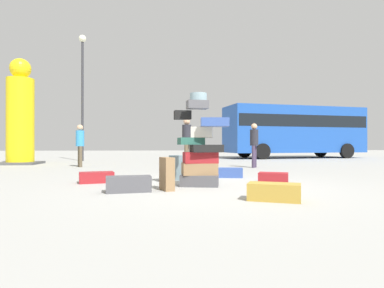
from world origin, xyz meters
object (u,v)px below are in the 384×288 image
(suitcase_tan_upright_blue, at_px, (274,192))
(person_passerby_in_red, at_px, (80,142))
(suitcase_charcoal_behind_tower, at_px, (129,184))
(person_tourist_with_camera, at_px, (254,141))
(suitcase_navy_right_side, at_px, (227,173))
(person_bearded_onlooker, at_px, (187,139))
(parked_bus, at_px, (294,129))
(lamp_post, at_px, (82,79))
(suitcase_tower, at_px, (200,151))
(suitcase_slate_white_trunk, at_px, (176,167))
(yellow_dummy_statue, at_px, (20,117))
(suitcase_brown_left_side, at_px, (167,174))
(suitcase_maroon_foreground_near, at_px, (97,177))
(suitcase_maroon_foreground_far, at_px, (273,178))

(suitcase_tan_upright_blue, relative_size, person_passerby_in_red, 0.48)
(suitcase_charcoal_behind_tower, height_order, person_tourist_with_camera, person_tourist_with_camera)
(suitcase_navy_right_side, relative_size, person_bearded_onlooker, 0.46)
(suitcase_tan_upright_blue, height_order, parked_bus, parked_bus)
(suitcase_navy_right_side, bearing_deg, lamp_post, 133.71)
(suitcase_tower, distance_m, suitcase_slate_white_trunk, 1.32)
(person_tourist_with_camera, relative_size, person_passerby_in_red, 1.01)
(person_bearded_onlooker, height_order, yellow_dummy_statue, yellow_dummy_statue)
(suitcase_brown_left_side, relative_size, yellow_dummy_statue, 0.13)
(suitcase_slate_white_trunk, relative_size, suitcase_navy_right_side, 0.74)
(person_tourist_with_camera, bearing_deg, yellow_dummy_statue, -77.08)
(person_passerby_in_red, bearing_deg, suitcase_slate_white_trunk, 11.47)
(suitcase_charcoal_behind_tower, xyz_separation_m, lamp_post, (-3.43, 10.98, 4.00))
(person_tourist_with_camera, distance_m, person_passerby_in_red, 6.41)
(suitcase_tan_upright_blue, xyz_separation_m, person_bearded_onlooker, (-0.84, 5.79, 0.89))
(suitcase_tan_upright_blue, height_order, person_passerby_in_red, person_passerby_in_red)
(suitcase_slate_white_trunk, distance_m, person_passerby_in_red, 5.79)
(suitcase_maroon_foreground_near, xyz_separation_m, suitcase_brown_left_side, (1.50, -1.29, 0.18))
(person_bearded_onlooker, xyz_separation_m, lamp_post, (-4.81, 6.25, 3.13))
(person_passerby_in_red, relative_size, parked_bus, 0.17)
(suitcase_tan_upright_blue, bearing_deg, suitcase_brown_left_side, 165.62)
(person_tourist_with_camera, height_order, person_passerby_in_red, person_tourist_with_camera)
(yellow_dummy_statue, bearing_deg, suitcase_charcoal_behind_tower, -57.63)
(suitcase_navy_right_side, bearing_deg, suitcase_maroon_foreground_near, -153.99)
(suitcase_maroon_foreground_near, distance_m, person_tourist_with_camera, 6.35)
(parked_bus, bearing_deg, lamp_post, -176.71)
(suitcase_tan_upright_blue, bearing_deg, suitcase_maroon_foreground_far, 94.54)
(person_bearded_onlooker, bearing_deg, yellow_dummy_statue, -104.53)
(suitcase_brown_left_side, height_order, person_bearded_onlooker, person_bearded_onlooker)
(suitcase_slate_white_trunk, xyz_separation_m, suitcase_navy_right_side, (1.30, 0.42, -0.17))
(person_tourist_with_camera, bearing_deg, person_passerby_in_red, -68.09)
(suitcase_tan_upright_blue, height_order, suitcase_maroon_foreground_near, suitcase_tan_upright_blue)
(suitcase_tan_upright_blue, distance_m, suitcase_maroon_foreground_far, 2.21)
(person_bearded_onlooker, bearing_deg, suitcase_tower, 14.10)
(suitcase_maroon_foreground_far, distance_m, lamp_post, 12.50)
(suitcase_charcoal_behind_tower, bearing_deg, suitcase_maroon_foreground_far, 9.40)
(suitcase_tan_upright_blue, bearing_deg, suitcase_navy_right_side, 114.16)
(suitcase_maroon_foreground_far, bearing_deg, suitcase_slate_white_trunk, -178.17)
(suitcase_maroon_foreground_far, distance_m, person_tourist_with_camera, 4.76)
(suitcase_tower, xyz_separation_m, person_passerby_in_red, (-3.79, 5.85, 0.25))
(suitcase_maroon_foreground_far, distance_m, person_passerby_in_red, 7.78)
(person_bearded_onlooker, distance_m, yellow_dummy_statue, 7.83)
(suitcase_maroon_foreground_far, distance_m, suitcase_charcoal_behind_tower, 3.13)
(suitcase_brown_left_side, distance_m, suitcase_charcoal_behind_tower, 0.71)
(suitcase_navy_right_side, xyz_separation_m, person_bearded_onlooker, (-0.83, 2.43, 0.89))
(suitcase_tan_upright_blue, bearing_deg, yellow_dummy_statue, 152.42)
(suitcase_tan_upright_blue, height_order, person_bearded_onlooker, person_bearded_onlooker)
(person_passerby_in_red, bearing_deg, parked_bus, 98.08)
(suitcase_maroon_foreground_far, bearing_deg, person_passerby_in_red, 158.92)
(suitcase_maroon_foreground_near, relative_size, person_bearded_onlooker, 0.42)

